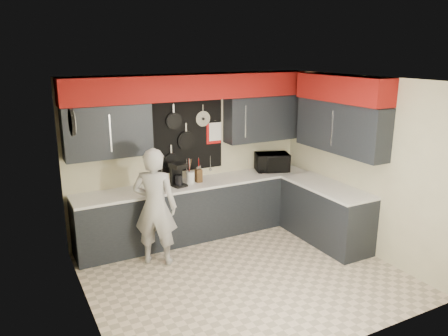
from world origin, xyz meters
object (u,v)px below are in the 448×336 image
knife_block (199,176)px  utensil_crock (190,177)px  coffee_maker (177,174)px  person (155,207)px  microwave (272,162)px

knife_block → utensil_crock: knife_block is taller
coffee_maker → person: 0.82m
coffee_maker → microwave: bearing=-11.3°
microwave → utensil_crock: bearing=-161.2°
knife_block → microwave: bearing=-1.9°
person → coffee_maker: bearing=-102.6°
microwave → coffee_maker: (-1.76, -0.03, 0.03)m
knife_block → utensil_crock: bearing=161.7°
coffee_maker → person: person is taller
knife_block → person: bearing=-151.2°
coffee_maker → knife_block: bearing=-9.6°
utensil_crock → coffee_maker: size_ratio=0.49×
knife_block → utensil_crock: 0.13m
knife_block → utensil_crock: size_ratio=1.19×
knife_block → coffee_maker: bearing=-179.7°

